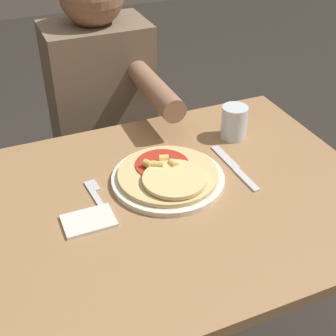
{
  "coord_description": "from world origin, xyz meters",
  "views": [
    {
      "loc": [
        -0.37,
        -0.81,
        1.43
      ],
      "look_at": [
        -0.01,
        0.06,
        0.77
      ],
      "focal_mm": 50.0,
      "sensor_mm": 36.0,
      "label": 1
    }
  ],
  "objects_px": {
    "pizza": "(169,174)",
    "drinking_glass": "(234,122)",
    "fork": "(98,198)",
    "plate": "(168,179)",
    "dining_table": "(179,233)",
    "person_diner": "(103,106)",
    "knife": "(235,168)"
  },
  "relations": [
    {
      "from": "fork",
      "to": "person_diner",
      "type": "height_order",
      "value": "person_diner"
    },
    {
      "from": "plate",
      "to": "knife",
      "type": "height_order",
      "value": "plate"
    },
    {
      "from": "plate",
      "to": "pizza",
      "type": "distance_m",
      "value": 0.02
    },
    {
      "from": "dining_table",
      "to": "pizza",
      "type": "relative_size",
      "value": 3.77
    },
    {
      "from": "pizza",
      "to": "drinking_glass",
      "type": "relative_size",
      "value": 2.62
    },
    {
      "from": "person_diner",
      "to": "plate",
      "type": "bearing_deg",
      "value": -89.01
    },
    {
      "from": "fork",
      "to": "drinking_glass",
      "type": "xyz_separation_m",
      "value": [
        0.44,
        0.13,
        0.05
      ]
    },
    {
      "from": "fork",
      "to": "knife",
      "type": "relative_size",
      "value": 0.8
    },
    {
      "from": "drinking_glass",
      "to": "person_diner",
      "type": "xyz_separation_m",
      "value": [
        -0.27,
        0.44,
        -0.11
      ]
    },
    {
      "from": "pizza",
      "to": "person_diner",
      "type": "height_order",
      "value": "person_diner"
    },
    {
      "from": "dining_table",
      "to": "person_diner",
      "type": "height_order",
      "value": "person_diner"
    },
    {
      "from": "plate",
      "to": "fork",
      "type": "bearing_deg",
      "value": -179.49
    },
    {
      "from": "fork",
      "to": "knife",
      "type": "bearing_deg",
      "value": -2.76
    },
    {
      "from": "person_diner",
      "to": "pizza",
      "type": "bearing_deg",
      "value": -89.05
    },
    {
      "from": "pizza",
      "to": "drinking_glass",
      "type": "xyz_separation_m",
      "value": [
        0.26,
        0.13,
        0.02
      ]
    },
    {
      "from": "fork",
      "to": "drinking_glass",
      "type": "distance_m",
      "value": 0.46
    },
    {
      "from": "pizza",
      "to": "drinking_glass",
      "type": "bearing_deg",
      "value": 27.02
    },
    {
      "from": "plate",
      "to": "knife",
      "type": "distance_m",
      "value": 0.18
    },
    {
      "from": "plate",
      "to": "fork",
      "type": "relative_size",
      "value": 1.61
    },
    {
      "from": "plate",
      "to": "drinking_glass",
      "type": "relative_size",
      "value": 2.96
    },
    {
      "from": "dining_table",
      "to": "fork",
      "type": "relative_size",
      "value": 5.38
    },
    {
      "from": "fork",
      "to": "knife",
      "type": "xyz_separation_m",
      "value": [
        0.36,
        -0.02,
        -0.0
      ]
    },
    {
      "from": "pizza",
      "to": "knife",
      "type": "relative_size",
      "value": 1.14
    },
    {
      "from": "plate",
      "to": "person_diner",
      "type": "relative_size",
      "value": 0.25
    },
    {
      "from": "pizza",
      "to": "person_diner",
      "type": "xyz_separation_m",
      "value": [
        -0.01,
        0.57,
        -0.08
      ]
    },
    {
      "from": "dining_table",
      "to": "knife",
      "type": "height_order",
      "value": "knife"
    },
    {
      "from": "drinking_glass",
      "to": "person_diner",
      "type": "distance_m",
      "value": 0.52
    },
    {
      "from": "pizza",
      "to": "plate",
      "type": "bearing_deg",
      "value": 86.85
    },
    {
      "from": "pizza",
      "to": "fork",
      "type": "relative_size",
      "value": 1.43
    },
    {
      "from": "plate",
      "to": "pizza",
      "type": "xyz_separation_m",
      "value": [
        -0.0,
        -0.01,
        0.02
      ]
    },
    {
      "from": "pizza",
      "to": "fork",
      "type": "height_order",
      "value": "pizza"
    },
    {
      "from": "fork",
      "to": "plate",
      "type": "bearing_deg",
      "value": 0.51
    }
  ]
}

